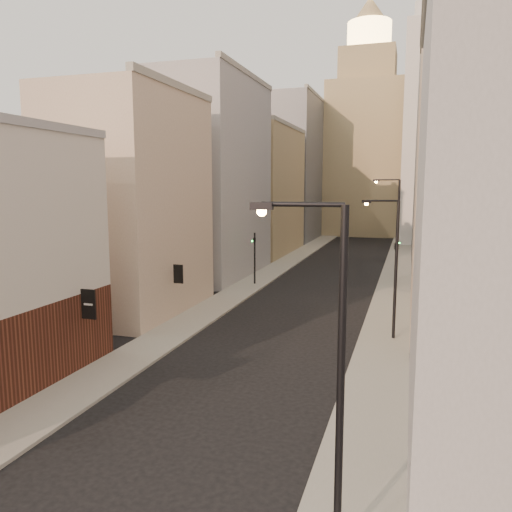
{
  "coord_description": "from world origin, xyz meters",
  "views": [
    {
      "loc": [
        7.77,
        -6.52,
        9.46
      ],
      "look_at": [
        -0.68,
        20.65,
        5.38
      ],
      "focal_mm": 35.0,
      "sensor_mm": 36.0,
      "label": 1
    }
  ],
  "objects_px": {
    "streetlamp_far": "(395,224)",
    "traffic_light_right": "(396,246)",
    "clock_tower": "(366,141)",
    "traffic_light_left": "(255,247)",
    "streetlamp_near": "(331,362)",
    "white_tower": "(430,126)",
    "streetlamp_mid": "(392,261)"
  },
  "relations": [
    {
      "from": "streetlamp_far",
      "to": "traffic_light_right",
      "type": "relative_size",
      "value": 2.0
    },
    {
      "from": "clock_tower",
      "to": "traffic_light_left",
      "type": "relative_size",
      "value": 8.98
    },
    {
      "from": "streetlamp_far",
      "to": "streetlamp_near",
      "type": "bearing_deg",
      "value": -84.83
    },
    {
      "from": "white_tower",
      "to": "streetlamp_mid",
      "type": "relative_size",
      "value": 4.84
    },
    {
      "from": "white_tower",
      "to": "streetlamp_far",
      "type": "relative_size",
      "value": 4.15
    },
    {
      "from": "white_tower",
      "to": "traffic_light_left",
      "type": "relative_size",
      "value": 8.3
    },
    {
      "from": "streetlamp_near",
      "to": "traffic_light_left",
      "type": "xyz_separation_m",
      "value": [
        -12.23,
        32.7,
        -1.5
      ]
    },
    {
      "from": "clock_tower",
      "to": "traffic_light_right",
      "type": "relative_size",
      "value": 8.98
    },
    {
      "from": "streetlamp_far",
      "to": "traffic_light_left",
      "type": "xyz_separation_m",
      "value": [
        -12.5,
        -5.53,
        -2.04
      ]
    },
    {
      "from": "clock_tower",
      "to": "white_tower",
      "type": "height_order",
      "value": "clock_tower"
    },
    {
      "from": "white_tower",
      "to": "streetlamp_mid",
      "type": "xyz_separation_m",
      "value": [
        -3.18,
        -53.84,
        -13.71
      ]
    },
    {
      "from": "streetlamp_near",
      "to": "traffic_light_left",
      "type": "distance_m",
      "value": 34.94
    },
    {
      "from": "clock_tower",
      "to": "traffic_light_right",
      "type": "xyz_separation_m",
      "value": [
        7.62,
        -51.63,
        -13.75
      ]
    },
    {
      "from": "streetlamp_far",
      "to": "traffic_light_left",
      "type": "height_order",
      "value": "streetlamp_far"
    },
    {
      "from": "streetlamp_far",
      "to": "traffic_light_right",
      "type": "height_order",
      "value": "streetlamp_far"
    },
    {
      "from": "streetlamp_near",
      "to": "traffic_light_left",
      "type": "height_order",
      "value": "streetlamp_near"
    },
    {
      "from": "streetlamp_far",
      "to": "clock_tower",
      "type": "bearing_deg",
      "value": 104.16
    },
    {
      "from": "streetlamp_far",
      "to": "traffic_light_right",
      "type": "bearing_deg",
      "value": -79.1
    },
    {
      "from": "streetlamp_near",
      "to": "traffic_light_left",
      "type": "relative_size",
      "value": 1.81
    },
    {
      "from": "streetlamp_near",
      "to": "streetlamp_mid",
      "type": "relative_size",
      "value": 1.06
    },
    {
      "from": "white_tower",
      "to": "traffic_light_right",
      "type": "height_order",
      "value": "white_tower"
    },
    {
      "from": "traffic_light_right",
      "to": "traffic_light_left",
      "type": "bearing_deg",
      "value": 13.76
    },
    {
      "from": "clock_tower",
      "to": "white_tower",
      "type": "relative_size",
      "value": 1.08
    },
    {
      "from": "clock_tower",
      "to": "streetlamp_mid",
      "type": "relative_size",
      "value": 5.24
    },
    {
      "from": "white_tower",
      "to": "streetlamp_far",
      "type": "distance_m",
      "value": 37.1
    },
    {
      "from": "clock_tower",
      "to": "streetlamp_mid",
      "type": "xyz_separation_m",
      "value": [
        7.82,
        -67.84,
        -12.73
      ]
    },
    {
      "from": "clock_tower",
      "to": "streetlamp_near",
      "type": "distance_m",
      "value": 88.0
    },
    {
      "from": "white_tower",
      "to": "traffic_light_left",
      "type": "height_order",
      "value": "white_tower"
    },
    {
      "from": "white_tower",
      "to": "streetlamp_near",
      "type": "distance_m",
      "value": 74.16
    },
    {
      "from": "traffic_light_right",
      "to": "streetlamp_near",
      "type": "bearing_deg",
      "value": 91.77
    },
    {
      "from": "streetlamp_near",
      "to": "white_tower",
      "type": "bearing_deg",
      "value": 84.53
    },
    {
      "from": "streetlamp_mid",
      "to": "streetlamp_far",
      "type": "relative_size",
      "value": 0.86
    }
  ]
}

